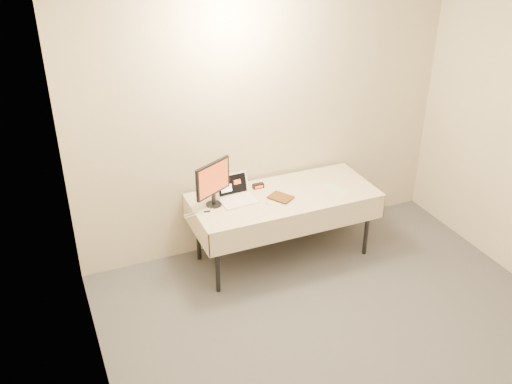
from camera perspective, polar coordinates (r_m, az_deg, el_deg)
name	(u,v)px	position (r m, az deg, el deg)	size (l,w,h in m)	color
back_wall	(266,121)	(5.79, 1.00, 7.08)	(4.00, 0.10, 2.70)	beige
table	(284,200)	(5.70, 2.79, -0.79)	(1.86, 0.81, 0.74)	black
laptop	(236,194)	(5.55, -2.04, -0.22)	(0.35, 0.32, 0.23)	white
monitor	(213,181)	(5.37, -4.33, 1.14)	(0.40, 0.23, 0.45)	black
book	(276,192)	(5.48, 2.03, 0.03)	(0.17, 0.02, 0.23)	brown
alarm_clock	(258,186)	(5.77, 0.22, 0.62)	(0.12, 0.05, 0.05)	black
clicker	(268,203)	(5.49, 1.24, -1.11)	(0.04, 0.08, 0.02)	silver
paper_form	(336,189)	(5.82, 8.02, 0.31)	(0.10, 0.26, 0.00)	#B7DCAF
usb_dongle	(207,211)	(5.38, -4.91, -1.95)	(0.06, 0.02, 0.01)	black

